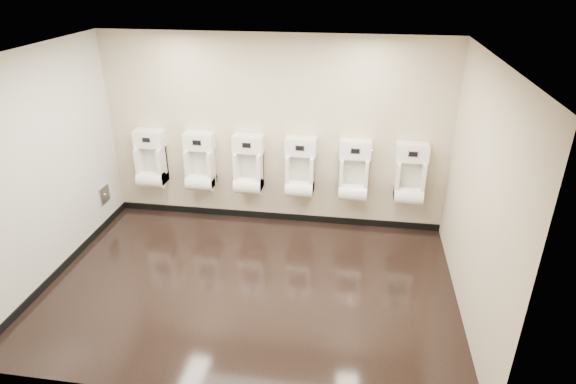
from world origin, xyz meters
name	(u,v)px	position (x,y,z in m)	size (l,w,h in m)	color
ground	(250,285)	(0.00, 0.00, 0.00)	(5.00, 3.50, 0.00)	black
ceiling	(241,55)	(0.00, 0.00, 2.80)	(5.00, 3.50, 0.00)	silver
back_wall	(274,133)	(0.00, 1.75, 1.40)	(5.00, 0.02, 2.80)	beige
front_wall	(196,274)	(0.00, -1.75, 1.40)	(5.00, 0.02, 2.80)	beige
left_wall	(41,170)	(-2.50, 0.00, 1.40)	(0.02, 3.50, 2.80)	beige
right_wall	(479,198)	(2.50, 0.00, 1.40)	(0.02, 3.50, 2.80)	beige
tile_overlay_left	(41,170)	(-2.50, 0.00, 1.40)	(0.01, 3.50, 2.80)	silver
skirting_back	(275,216)	(0.00, 1.74, 0.05)	(5.00, 0.02, 0.10)	black
skirting_left	(65,265)	(-2.49, 0.00, 0.05)	(0.02, 3.50, 0.10)	black
access_panel	(104,194)	(-2.48, 1.20, 0.50)	(0.04, 0.25, 0.25)	#9E9EA3
urinal_0	(151,163)	(-1.87, 1.60, 0.89)	(0.46, 0.34, 0.85)	white
urinal_1	(200,166)	(-1.09, 1.60, 0.89)	(0.46, 0.34, 0.85)	white
urinal_2	(248,169)	(-0.36, 1.60, 0.89)	(0.46, 0.34, 0.85)	white
urinal_3	(300,172)	(0.41, 1.60, 0.89)	(0.46, 0.34, 0.85)	white
urinal_4	(354,175)	(1.18, 1.60, 0.89)	(0.46, 0.34, 0.85)	white
urinal_5	(410,178)	(1.97, 1.60, 0.89)	(0.46, 0.34, 0.85)	white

